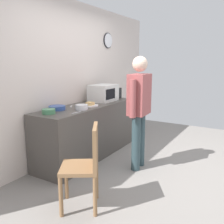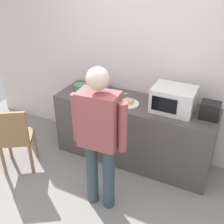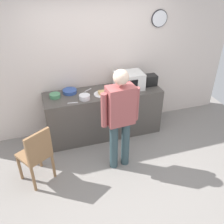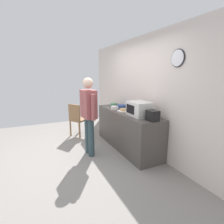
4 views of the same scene
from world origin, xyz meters
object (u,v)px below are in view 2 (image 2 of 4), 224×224
object	(u,v)px
microwave	(173,99)
salad_bowl	(101,88)
person_standing	(99,133)
toaster	(210,110)
fork_utensil	(86,100)
mixing_bowl	(103,99)
sandwich_plate	(128,103)
spoon_utensil	(122,94)
wooden_chair	(15,137)
cereal_bowl	(81,87)

from	to	relation	value
microwave	salad_bowl	distance (m)	1.08
person_standing	toaster	bearing A→B (deg)	45.77
person_standing	microwave	bearing A→B (deg)	62.29
fork_utensil	person_standing	bearing A→B (deg)	-50.45
mixing_bowl	fork_utensil	distance (m)	0.23
sandwich_plate	toaster	distance (m)	0.99
mixing_bowl	toaster	world-z (taller)	toaster
spoon_utensil	microwave	bearing A→B (deg)	-10.86
salad_bowl	fork_utensil	xyz separation A→B (m)	(-0.02, -0.38, -0.03)
microwave	spoon_utensil	world-z (taller)	microwave
sandwich_plate	wooden_chair	xyz separation A→B (m)	(-1.21, -0.82, -0.39)
microwave	toaster	bearing A→B (deg)	0.81
microwave	fork_utensil	distance (m)	1.12
toaster	salad_bowl	bearing A→B (deg)	174.97
microwave	sandwich_plate	bearing A→B (deg)	-170.24
cereal_bowl	person_standing	distance (m)	1.30
salad_bowl	wooden_chair	distance (m)	1.32
wooden_chair	cereal_bowl	bearing A→B (deg)	66.26
fork_utensil	spoon_utensil	world-z (taller)	same
wooden_chair	mixing_bowl	bearing A→B (deg)	39.74
microwave	toaster	size ratio (longest dim) A/B	2.27
microwave	toaster	world-z (taller)	microwave
toaster	fork_utensil	world-z (taller)	toaster
toaster	fork_utensil	bearing A→B (deg)	-170.65
wooden_chair	salad_bowl	bearing A→B (deg)	56.65
cereal_bowl	toaster	distance (m)	1.77
toaster	fork_utensil	distance (m)	1.54
cereal_bowl	microwave	bearing A→B (deg)	-1.86
salad_bowl	person_standing	size ratio (longest dim) A/B	0.15
sandwich_plate	spoon_utensil	size ratio (longest dim) A/B	1.61
microwave	spoon_utensil	distance (m)	0.76
toaster	person_standing	bearing A→B (deg)	-134.23
person_standing	cereal_bowl	bearing A→B (deg)	130.13
microwave	spoon_utensil	bearing A→B (deg)	169.14
person_standing	salad_bowl	bearing A→B (deg)	117.53
sandwich_plate	toaster	xyz separation A→B (m)	(0.98, 0.10, 0.08)
salad_bowl	cereal_bowl	xyz separation A→B (m)	(-0.27, -0.09, 0.00)
sandwich_plate	toaster	size ratio (longest dim) A/B	1.25
sandwich_plate	cereal_bowl	distance (m)	0.80
sandwich_plate	toaster	bearing A→B (deg)	5.84
sandwich_plate	spoon_utensil	world-z (taller)	sandwich_plate
sandwich_plate	mixing_bowl	distance (m)	0.33
fork_utensil	person_standing	xyz separation A→B (m)	(0.58, -0.71, 0.09)
sandwich_plate	microwave	bearing A→B (deg)	9.76
mixing_bowl	person_standing	distance (m)	0.86
spoon_utensil	person_standing	xyz separation A→B (m)	(0.24, -1.09, 0.09)
salad_bowl	sandwich_plate	bearing A→B (deg)	-23.99
spoon_utensil	person_standing	bearing A→B (deg)	-77.72
sandwich_plate	salad_bowl	world-z (taller)	sandwich_plate
salad_bowl	mixing_bowl	bearing A→B (deg)	-56.70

